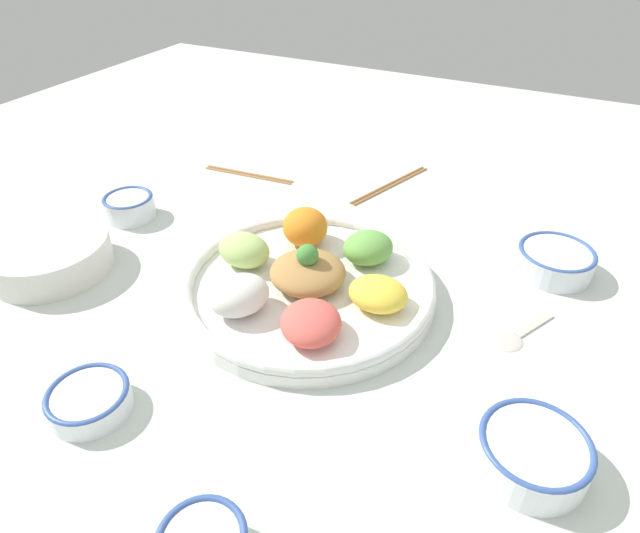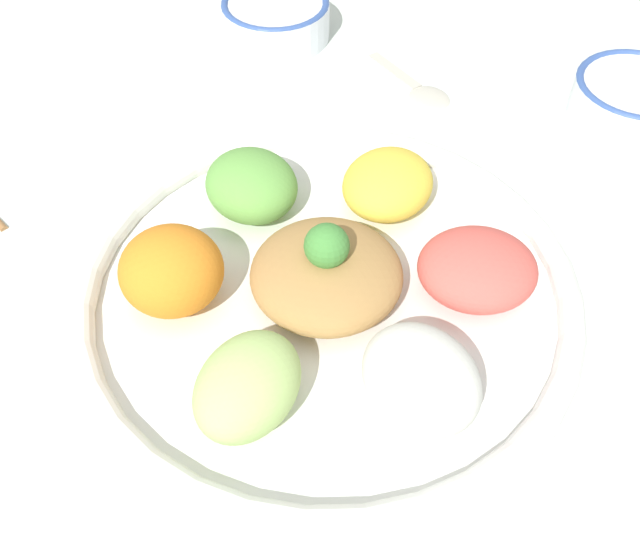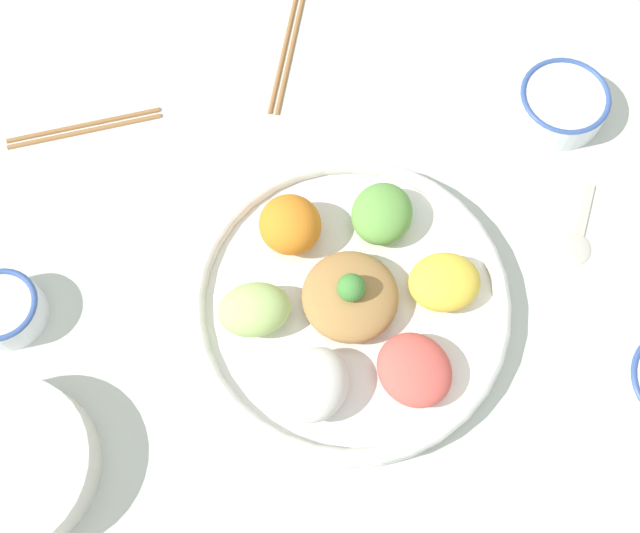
{
  "view_description": "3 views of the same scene",
  "coord_description": "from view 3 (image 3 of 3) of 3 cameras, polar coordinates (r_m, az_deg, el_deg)",
  "views": [
    {
      "loc": [
        -0.56,
        -0.29,
        0.51
      ],
      "look_at": [
        -0.03,
        -0.03,
        0.09
      ],
      "focal_mm": 30.0,
      "sensor_mm": 36.0,
      "label": 1
    },
    {
      "loc": [
        -0.15,
        0.34,
        0.46
      ],
      "look_at": [
        0.03,
        -0.0,
        0.03
      ],
      "focal_mm": 42.0,
      "sensor_mm": 36.0,
      "label": 2
    },
    {
      "loc": [
        -0.26,
        0.09,
        0.87
      ],
      "look_at": [
        0.06,
        0.04,
        0.04
      ],
      "focal_mm": 42.0,
      "sensor_mm": 36.0,
      "label": 3
    }
  ],
  "objects": [
    {
      "name": "salad_platter",
      "position": [
        0.89,
        2.21,
        -2.63
      ],
      "size": [
        0.39,
        0.39,
        0.09
      ],
      "color": "white",
      "rests_on": "ground_plane"
    },
    {
      "name": "ground_plane",
      "position": [
        0.92,
        3.02,
        -3.81
      ],
      "size": [
        2.4,
        2.4,
        0.0
      ],
      "primitive_type": "plane",
      "color": "silver"
    },
    {
      "name": "sauce_bowl_far",
      "position": [
        0.97,
        -22.93,
        -3.0
      ],
      "size": [
        0.09,
        0.09,
        0.04
      ],
      "color": "white",
      "rests_on": "ground_plane"
    },
    {
      "name": "side_serving_bowl",
      "position": [
        0.91,
        -22.75,
        -13.83
      ],
      "size": [
        0.19,
        0.19,
        0.05
      ],
      "color": "silver",
      "rests_on": "ground_plane"
    },
    {
      "name": "chopsticks_pair_far",
      "position": [
        1.1,
        -2.37,
        16.68
      ],
      "size": [
        0.23,
        0.09,
        0.01
      ],
      "rotation": [
        0.0,
        0.0,
        2.81
      ],
      "color": "#9E6B3D",
      "rests_on": "ground_plane"
    },
    {
      "name": "serving_spoon_extra",
      "position": [
        1.0,
        19.15,
        2.3
      ],
      "size": [
        0.12,
        0.08,
        0.01
      ],
      "rotation": [
        0.0,
        0.0,
        5.79
      ],
      "color": "beige",
      "rests_on": "ground_plane"
    },
    {
      "name": "rice_bowl_plain",
      "position": [
        1.07,
        17.96,
        11.79
      ],
      "size": [
        0.12,
        0.12,
        0.04
      ],
      "color": "white",
      "rests_on": "ground_plane"
    },
    {
      "name": "chopsticks_pair_near",
      "position": [
        1.07,
        -17.55,
        10.08
      ],
      "size": [
        0.03,
        0.21,
        0.01
      ],
      "rotation": [
        0.0,
        0.0,
        4.79
      ],
      "color": "#9E6B3D",
      "rests_on": "ground_plane"
    }
  ]
}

